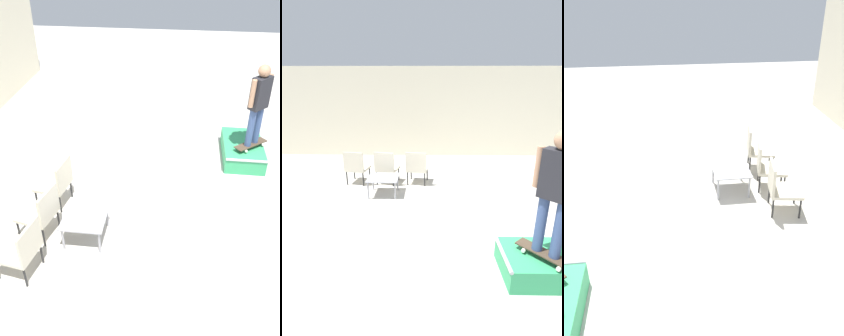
# 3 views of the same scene
# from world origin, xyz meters

# --- Properties ---
(ground_plane) EXTENTS (24.00, 24.00, 0.00)m
(ground_plane) POSITION_xyz_m (0.00, 0.00, 0.00)
(ground_plane) COLOR #B7B2A8
(coffee_table) EXTENTS (0.70, 0.65, 0.43)m
(coffee_table) POSITION_xyz_m (-1.41, 1.40, 0.37)
(coffee_table) COLOR #9E9EA3
(coffee_table) RESTS_ON ground_plane
(patio_chair_left) EXTENTS (0.60, 0.60, 0.88)m
(patio_chair_left) POSITION_xyz_m (-2.20, 2.06, 0.47)
(patio_chair_left) COLOR black
(patio_chair_left) RESTS_ON ground_plane
(patio_chair_center) EXTENTS (0.62, 0.62, 0.88)m
(patio_chair_center) POSITION_xyz_m (-1.43, 2.06, 0.47)
(patio_chair_center) COLOR black
(patio_chair_center) RESTS_ON ground_plane
(patio_chair_right) EXTENTS (0.59, 0.59, 0.88)m
(patio_chair_right) POSITION_xyz_m (-0.65, 2.06, 0.47)
(patio_chair_right) COLOR black
(patio_chair_right) RESTS_ON ground_plane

